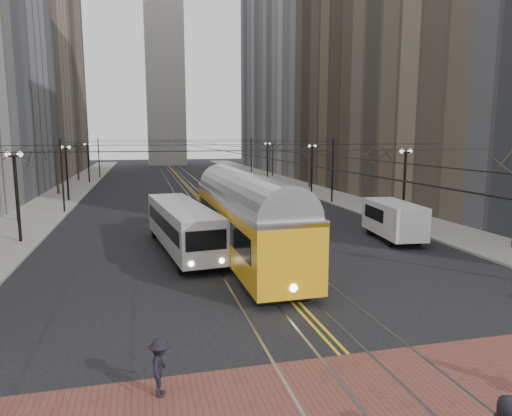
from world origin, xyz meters
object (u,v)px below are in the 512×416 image
rear_bus (246,206)px  cargo_van (393,222)px  transit_bus (182,228)px  pedestrian_d (160,367)px  sedan_grey (269,197)px  streetcar (245,226)px  clock_tower (163,12)px

rear_bus → cargo_van: rear_bus is taller
transit_bus → pedestrian_d: 15.46m
transit_bus → cargo_van: (13.78, -0.27, -0.16)m
sedan_grey → streetcar: bearing=-116.7°
rear_bus → sedan_grey: 11.04m
streetcar → cargo_van: (10.50, 2.22, -0.62)m
clock_tower → pedestrian_d: clock_tower is taller
transit_bus → sedan_grey: (10.28, 17.71, -0.66)m
clock_tower → rear_bus: (1.80, -80.83, -34.54)m
sedan_grey → pedestrian_d: bearing=-117.8°
transit_bus → clock_tower: bearing=80.7°
clock_tower → sedan_grey: 79.39m
rear_bus → cargo_van: 11.47m
cargo_van → sedan_grey: cargo_van is taller
clock_tower → transit_bus: 95.15m
cargo_van → pedestrian_d: 21.74m
clock_tower → cargo_van: (10.00, -88.84, -34.71)m
cargo_van → pedestrian_d: size_ratio=3.61×
sedan_grey → cargo_van: bearing=-86.6°
rear_bus → transit_bus: bearing=-131.5°
clock_tower → cargo_van: bearing=-83.6°
clock_tower → sedan_grey: bearing=-84.8°
streetcar → rear_bus: (2.30, 10.24, -0.44)m
transit_bus → streetcar: bearing=-44.0°
rear_bus → pedestrian_d: rear_bus is taller
cargo_van → clock_tower: bearing=102.6°
streetcar → sedan_grey: bearing=69.8°
clock_tower → transit_bus: clock_tower is taller
streetcar → cargo_van: bearing=10.9°
clock_tower → rear_bus: bearing=-88.7°
streetcar → pedestrian_d: size_ratio=10.11×
rear_bus → pedestrian_d: (-7.46, -23.08, -0.63)m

